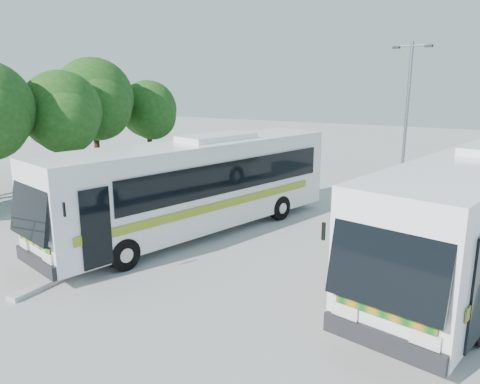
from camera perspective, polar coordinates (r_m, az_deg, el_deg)
The scene contains 8 objects.
ground at distance 17.19m, azimuth -5.05°, elevation -6.83°, with size 100.00×100.00×0.00m, color #A5A5A0.
kerb_divider at distance 19.96m, azimuth -7.52°, elevation -3.74°, with size 0.40×16.00×0.15m, color #B2B2AD.
railing at distance 26.21m, azimuth -18.90°, elevation 1.32°, with size 0.06×22.00×1.00m.
tree_far_c at distance 28.05m, azimuth -20.85°, elevation 9.21°, with size 4.97×4.69×6.49m.
tree_far_d at distance 31.42m, azimuth -17.31°, elevation 10.88°, with size 5.62×5.30×7.33m.
tree_far_e at distance 34.37m, azimuth -11.03°, elevation 9.87°, with size 4.54×4.28×5.92m.
coach_main at distance 18.37m, azimuth -5.29°, elevation 0.98°, with size 6.23×13.27×3.63m.
lamppost at distance 23.78m, azimuth 19.62°, elevation 8.60°, with size 1.85×0.67×7.67m.
Camera 1 is at (8.81, -13.49, 5.99)m, focal length 35.00 mm.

